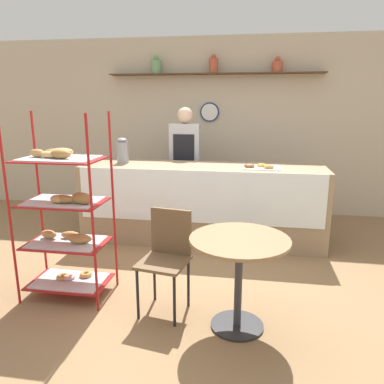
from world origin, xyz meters
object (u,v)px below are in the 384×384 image
person_worker (185,161)px  cafe_chair (167,250)px  cafe_table (239,261)px  coffee_carafe (123,151)px  donut_tray_counter (260,167)px  pastry_rack (66,215)px

person_worker → cafe_chair: 2.34m
cafe_table → cafe_chair: cafe_chair is taller
cafe_table → coffee_carafe: 2.52m
person_worker → donut_tray_counter: person_worker is taller
cafe_table → cafe_chair: 0.64m
person_worker → cafe_table: (0.87, -2.49, -0.35)m
pastry_rack → cafe_table: 1.58m
person_worker → donut_tray_counter: bearing=-34.6°
person_worker → coffee_carafe: (-0.71, -0.60, 0.21)m
donut_tray_counter → cafe_table: bearing=-95.1°
person_worker → donut_tray_counter: 1.25m
cafe_table → cafe_chair: size_ratio=0.88×
coffee_carafe → donut_tray_counter: 1.74m
donut_tray_counter → coffee_carafe: bearing=176.4°
pastry_rack → cafe_table: bearing=-10.0°
pastry_rack → donut_tray_counter: pastry_rack is taller
coffee_carafe → cafe_table: bearing=-50.2°
donut_tray_counter → cafe_chair: bearing=-115.7°
person_worker → cafe_table: size_ratio=2.18×
cafe_chair → pastry_rack: bearing=-174.7°
pastry_rack → donut_tray_counter: 2.28m
pastry_rack → coffee_carafe: (-0.03, 1.62, 0.35)m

